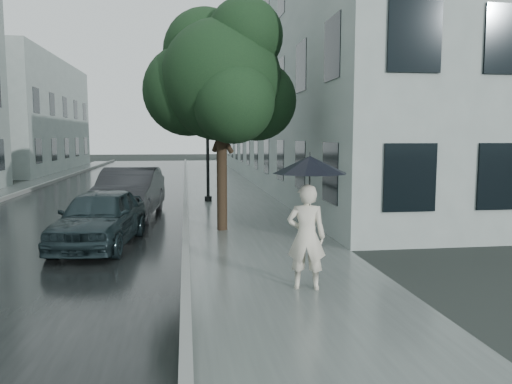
{
  "coord_description": "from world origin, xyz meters",
  "views": [
    {
      "loc": [
        -1.54,
        -8.79,
        2.51
      ],
      "look_at": [
        -0.05,
        1.8,
        1.3
      ],
      "focal_mm": 35.0,
      "sensor_mm": 36.0,
      "label": 1
    }
  ],
  "objects": [
    {
      "name": "ground",
      "position": [
        0.0,
        0.0,
        0.0
      ],
      "size": [
        120.0,
        120.0,
        0.0
      ],
      "primitive_type": "plane",
      "color": "black",
      "rests_on": "ground"
    },
    {
      "name": "sidewalk",
      "position": [
        0.25,
        12.0,
        0.0
      ],
      "size": [
        3.5,
        60.0,
        0.01
      ],
      "primitive_type": "cube",
      "color": "slate",
      "rests_on": "ground"
    },
    {
      "name": "kerb_near",
      "position": [
        -1.57,
        12.0,
        0.07
      ],
      "size": [
        0.15,
        60.0,
        0.15
      ],
      "primitive_type": "cube",
      "color": "slate",
      "rests_on": "ground"
    },
    {
      "name": "asphalt_road",
      "position": [
        -5.08,
        12.0,
        0.0
      ],
      "size": [
        6.85,
        60.0,
        0.0
      ],
      "primitive_type": "cube",
      "color": "black",
      "rests_on": "ground"
    },
    {
      "name": "kerb_far",
      "position": [
        -8.57,
        12.0,
        0.07
      ],
      "size": [
        0.15,
        60.0,
        0.15
      ],
      "primitive_type": "cube",
      "color": "slate",
      "rests_on": "ground"
    },
    {
      "name": "building_near",
      "position": [
        5.47,
        19.5,
        4.5
      ],
      "size": [
        7.02,
        36.0,
        9.0
      ],
      "color": "#94A29E",
      "rests_on": "ground"
    },
    {
      "name": "building_far_b",
      "position": [
        -13.77,
        30.0,
        4.0
      ],
      "size": [
        7.02,
        18.0,
        8.0
      ],
      "color": "#94A29E",
      "rests_on": "ground"
    },
    {
      "name": "pedestrian",
      "position": [
        0.38,
        -1.0,
        0.87
      ],
      "size": [
        0.71,
        0.55,
        1.73
      ],
      "primitive_type": "imported",
      "rotation": [
        0.0,
        0.0,
        2.9
      ],
      "color": "beige",
      "rests_on": "sidewalk"
    },
    {
      "name": "umbrella",
      "position": [
        0.42,
        -1.05,
        2.05
      ],
      "size": [
        1.56,
        1.56,
        1.3
      ],
      "rotation": [
        0.0,
        0.0,
        -0.38
      ],
      "color": "black",
      "rests_on": "ground"
    },
    {
      "name": "street_tree",
      "position": [
        -0.6,
        4.49,
        3.99
      ],
      "size": [
        4.11,
        3.73,
        5.99
      ],
      "color": "#332619",
      "rests_on": "ground"
    },
    {
      "name": "lamp_post",
      "position": [
        -0.85,
        10.33,
        3.2
      ],
      "size": [
        0.83,
        0.42,
        5.62
      ],
      "rotation": [
        0.0,
        0.0,
        -0.23
      ],
      "color": "black",
      "rests_on": "ground"
    },
    {
      "name": "car_near",
      "position": [
        -3.5,
        2.82,
        0.66
      ],
      "size": [
        2.01,
        4.01,
        1.31
      ],
      "primitive_type": "imported",
      "rotation": [
        0.0,
        0.0,
        -0.12
      ],
      "color": "black",
      "rests_on": "ground"
    },
    {
      "name": "car_far",
      "position": [
        -3.28,
        6.87,
        0.77
      ],
      "size": [
        1.97,
        4.73,
        1.52
      ],
      "primitive_type": "imported",
      "rotation": [
        0.0,
        0.0,
        -0.08
      ],
      "color": "black",
      "rests_on": "ground"
    }
  ]
}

